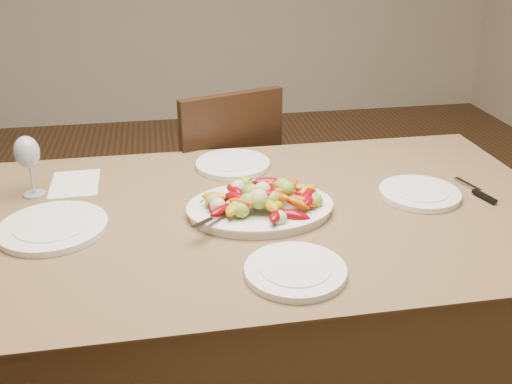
{
  "coord_description": "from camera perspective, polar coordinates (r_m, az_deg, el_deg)",
  "views": [
    {
      "loc": [
        -0.35,
        -1.71,
        1.53
      ],
      "look_at": [
        -0.09,
        -0.24,
        0.82
      ],
      "focal_mm": 40.0,
      "sensor_mm": 36.0,
      "label": 1
    }
  ],
  "objects": [
    {
      "name": "floor",
      "position": [
        2.32,
        1.13,
        -15.78
      ],
      "size": [
        6.0,
        6.0,
        0.0
      ],
      "primitive_type": "plane",
      "color": "#412713",
      "rests_on": "ground"
    },
    {
      "name": "dining_table",
      "position": [
        1.88,
        -0.0,
        -12.21
      ],
      "size": [
        1.84,
        1.04,
        0.76
      ],
      "primitive_type": "cube",
      "rotation": [
        0.0,
        0.0,
        0.0
      ],
      "color": "brown",
      "rests_on": "ground"
    },
    {
      "name": "chair_far",
      "position": [
        2.48,
        -4.2,
        0.2
      ],
      "size": [
        0.53,
        0.53,
        0.95
      ],
      "primitive_type": null,
      "rotation": [
        0.0,
        0.0,
        3.46
      ],
      "color": "black",
      "rests_on": "ground"
    },
    {
      "name": "serving_platter",
      "position": [
        1.66,
        0.42,
        -1.76
      ],
      "size": [
        0.42,
        0.31,
        0.02
      ],
      "primitive_type": "ellipsoid",
      "rotation": [
        0.0,
        0.0,
        0.0
      ],
      "color": "white",
      "rests_on": "dining_table"
    },
    {
      "name": "roasted_vegetables",
      "position": [
        1.63,
        0.43,
        0.01
      ],
      "size": [
        0.34,
        0.23,
        0.09
      ],
      "primitive_type": null,
      "rotation": [
        0.0,
        0.0,
        0.0
      ],
      "color": "#72020A",
      "rests_on": "serving_platter"
    },
    {
      "name": "serving_spoon",
      "position": [
        1.6,
        -1.62,
        -1.38
      ],
      "size": [
        0.24,
        0.24,
        0.03
      ],
      "primitive_type": null,
      "rotation": [
        0.0,
        0.0,
        -0.76
      ],
      "color": "#9EA0A8",
      "rests_on": "serving_platter"
    },
    {
      "name": "plate_left",
      "position": [
        1.67,
        -19.64,
        -3.37
      ],
      "size": [
        0.3,
        0.3,
        0.02
      ],
      "primitive_type": "cylinder",
      "color": "white",
      "rests_on": "dining_table"
    },
    {
      "name": "plate_right",
      "position": [
        1.83,
        16.04,
        -0.15
      ],
      "size": [
        0.25,
        0.25,
        0.02
      ],
      "primitive_type": "cylinder",
      "color": "white",
      "rests_on": "dining_table"
    },
    {
      "name": "plate_far",
      "position": [
        1.98,
        -2.33,
        2.76
      ],
      "size": [
        0.26,
        0.26,
        0.02
      ],
      "primitive_type": "cylinder",
      "color": "white",
      "rests_on": "dining_table"
    },
    {
      "name": "plate_near",
      "position": [
        1.39,
        3.95,
        -7.89
      ],
      "size": [
        0.25,
        0.25,
        0.02
      ],
      "primitive_type": "cylinder",
      "color": "white",
      "rests_on": "dining_table"
    },
    {
      "name": "wine_glass",
      "position": [
        1.86,
        -21.74,
        2.56
      ],
      "size": [
        0.08,
        0.08,
        0.2
      ],
      "primitive_type": null,
      "color": "#8C99A5",
      "rests_on": "dining_table"
    },
    {
      "name": "menu_card",
      "position": [
        1.94,
        -17.66,
        0.82
      ],
      "size": [
        0.15,
        0.21,
        0.0
      ],
      "primitive_type": "cube",
      "rotation": [
        0.0,
        0.0,
        0.02
      ],
      "color": "silver",
      "rests_on": "dining_table"
    },
    {
      "name": "table_knife",
      "position": [
        1.91,
        21.18,
        0.04
      ],
      "size": [
        0.07,
        0.2,
        0.01
      ],
      "primitive_type": null,
      "rotation": [
        0.0,
        0.0,
        0.26
      ],
      "color": "#9EA0A8",
      "rests_on": "dining_table"
    }
  ]
}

